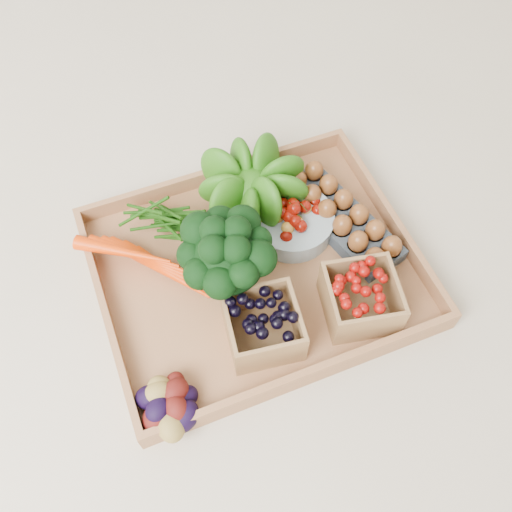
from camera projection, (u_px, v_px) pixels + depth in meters
name	position (u px, v px, depth m)	size (l,w,h in m)	color
ground	(256.00, 273.00, 1.03)	(4.00, 4.00, 0.00)	beige
tray	(256.00, 271.00, 1.03)	(0.55, 0.45, 0.01)	#A56E45
carrots	(155.00, 264.00, 1.00)	(0.18, 0.13, 0.04)	#EC3803
lettuce	(250.00, 181.00, 1.04)	(0.14, 0.14, 0.14)	#285D0E
broccoli	(228.00, 269.00, 0.95)	(0.16, 0.16, 0.13)	black
cherry_bowl	(292.00, 222.00, 1.05)	(0.15, 0.15, 0.04)	#8C9EA5
egg_carton	(341.00, 221.00, 1.06)	(0.09, 0.26, 0.03)	#363D45
potatoes	(167.00, 400.00, 0.86)	(0.12, 0.12, 0.07)	#400D0A
punnet_blackberry	(263.00, 326.00, 0.92)	(0.12, 0.12, 0.08)	black
punnet_raspberry	(361.00, 298.00, 0.94)	(0.12, 0.12, 0.08)	#760805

